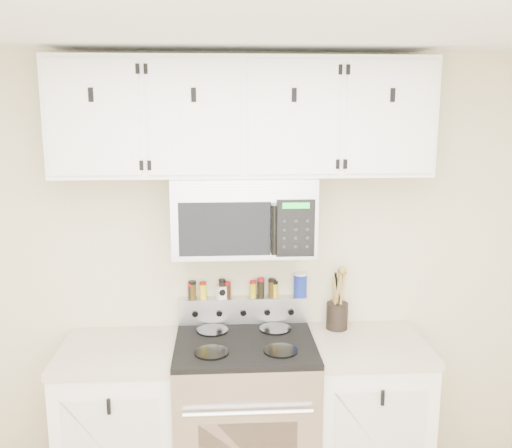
{
  "coord_description": "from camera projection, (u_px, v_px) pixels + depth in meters",
  "views": [
    {
      "loc": [
        -0.12,
        -1.49,
        2.21
      ],
      "look_at": [
        0.06,
        1.45,
        1.6
      ],
      "focal_mm": 40.0,
      "sensor_mm": 36.0,
      "label": 1
    }
  ],
  "objects": [
    {
      "name": "kitchen_timer",
      "position": [
        222.0,
        292.0,
        3.34
      ],
      "size": [
        0.08,
        0.07,
        0.08
      ],
      "primitive_type": "cube",
      "rotation": [
        0.0,
        0.0,
        0.39
      ],
      "color": "white",
      "rests_on": "range"
    },
    {
      "name": "base_cabinet_right",
      "position": [
        365.0,
        416.0,
        3.28
      ],
      "size": [
        0.64,
        0.62,
        0.92
      ],
      "color": "white",
      "rests_on": "floor"
    },
    {
      "name": "salt_canister",
      "position": [
        300.0,
        285.0,
        3.36
      ],
      "size": [
        0.08,
        0.08,
        0.14
      ],
      "color": "navy",
      "rests_on": "range"
    },
    {
      "name": "spice_jar_0",
      "position": [
        191.0,
        291.0,
        3.33
      ],
      "size": [
        0.04,
        0.04,
        0.1
      ],
      "color": "black",
      "rests_on": "range"
    },
    {
      "name": "spice_jar_4",
      "position": [
        227.0,
        290.0,
        3.34
      ],
      "size": [
        0.04,
        0.04,
        0.1
      ],
      "color": "#381A0D",
      "rests_on": "range"
    },
    {
      "name": "range",
      "position": [
        245.0,
        418.0,
        3.21
      ],
      "size": [
        0.76,
        0.65,
        1.1
      ],
      "color": "#B7B7BA",
      "rests_on": "floor"
    },
    {
      "name": "upper_cabinets",
      "position": [
        243.0,
        117.0,
        3.02
      ],
      "size": [
        2.0,
        0.35,
        0.62
      ],
      "color": "white",
      "rests_on": "back_wall"
    },
    {
      "name": "spice_jar_7",
      "position": [
        272.0,
        288.0,
        3.36
      ],
      "size": [
        0.04,
        0.04,
        0.11
      ],
      "color": "#402D0F",
      "rests_on": "range"
    },
    {
      "name": "spice_jar_2",
      "position": [
        203.0,
        290.0,
        3.33
      ],
      "size": [
        0.04,
        0.04,
        0.1
      ],
      "color": "yellow",
      "rests_on": "range"
    },
    {
      "name": "base_cabinet_left",
      "position": [
        122.0,
        424.0,
        3.19
      ],
      "size": [
        0.64,
        0.62,
        0.92
      ],
      "color": "white",
      "rests_on": "floor"
    },
    {
      "name": "spice_jar_3",
      "position": [
        222.0,
        289.0,
        3.34
      ],
      "size": [
        0.04,
        0.04,
        0.11
      ],
      "color": "black",
      "rests_on": "range"
    },
    {
      "name": "spice_jar_5",
      "position": [
        253.0,
        289.0,
        3.35
      ],
      "size": [
        0.04,
        0.04,
        0.1
      ],
      "color": "gold",
      "rests_on": "range"
    },
    {
      "name": "spice_jar_6",
      "position": [
        261.0,
        288.0,
        3.35
      ],
      "size": [
        0.04,
        0.04,
        0.12
      ],
      "color": "black",
      "rests_on": "range"
    },
    {
      "name": "utensil_crock",
      "position": [
        337.0,
        314.0,
        3.34
      ],
      "size": [
        0.13,
        0.13,
        0.37
      ],
      "color": "black",
      "rests_on": "base_cabinet_right"
    },
    {
      "name": "back_wall",
      "position": [
        242.0,
        271.0,
        3.36
      ],
      "size": [
        3.5,
        0.01,
        2.5
      ],
      "primitive_type": "cube",
      "color": "beige",
      "rests_on": "floor"
    },
    {
      "name": "microwave",
      "position": [
        244.0,
        214.0,
        3.1
      ],
      "size": [
        0.76,
        0.44,
        0.42
      ],
      "color": "#9E9EA3",
      "rests_on": "back_wall"
    },
    {
      "name": "spice_jar_8",
      "position": [
        274.0,
        289.0,
        3.36
      ],
      "size": [
        0.04,
        0.04,
        0.1
      ],
      "color": "gold",
      "rests_on": "range"
    },
    {
      "name": "spice_jar_1",
      "position": [
        192.0,
        290.0,
        3.33
      ],
      "size": [
        0.05,
        0.05,
        0.11
      ],
      "color": "#453010",
      "rests_on": "range"
    }
  ]
}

